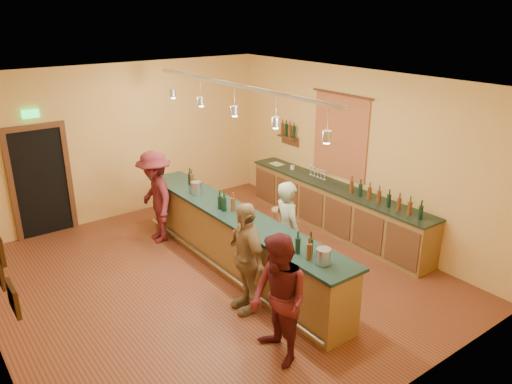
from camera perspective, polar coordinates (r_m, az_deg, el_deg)
floor at (r=8.45m, az=-4.84°, el=-9.76°), size 7.00×7.00×0.00m
ceiling at (r=7.38m, az=-5.59°, el=12.25°), size 6.50×7.00×0.02m
wall_back at (r=10.79m, az=-15.07°, el=5.57°), size 6.50×0.02×3.20m
wall_front at (r=5.37m, az=15.20°, el=-9.81°), size 6.50×0.02×3.20m
wall_right at (r=9.77m, az=11.28°, el=4.37°), size 0.02×7.00×3.20m
doorway at (r=10.42m, az=-23.41°, el=1.33°), size 1.15×0.09×2.48m
tapestry at (r=9.95m, az=9.60°, el=6.27°), size 0.03×1.40×1.60m
bottle_shelf at (r=11.02m, az=3.71°, el=6.89°), size 0.17×0.55×0.54m
back_counter at (r=10.05m, az=9.01°, el=-1.75°), size 0.60×4.55×1.27m
tasting_bar at (r=8.39m, az=-2.23°, el=-5.25°), size 0.73×5.10×1.38m
pendant_track at (r=7.66m, az=-2.48°, el=10.98°), size 0.11×4.60×0.50m
bartender at (r=8.11m, az=3.63°, el=-4.39°), size 0.49×0.67×1.67m
customer_a at (r=6.26m, az=2.61°, el=-12.28°), size 0.77×0.93×1.72m
customer_b at (r=7.24m, az=-1.16°, el=-7.51°), size 0.59×1.05×1.70m
customer_c at (r=9.55m, az=-11.43°, el=-0.56°), size 0.81×1.22×1.77m
bar_stool at (r=9.57m, az=2.66°, el=-2.76°), size 0.30×0.30×0.62m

